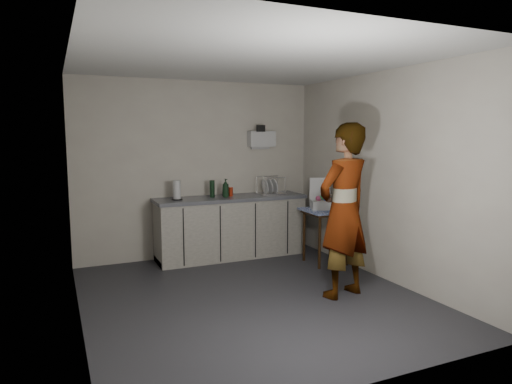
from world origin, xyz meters
name	(u,v)px	position (x,y,z in m)	size (l,w,h in m)	color
ground	(252,297)	(0.00, 0.00, 0.00)	(4.00, 4.00, 0.00)	#2A292F
wall_back	(198,170)	(0.00, 1.99, 1.30)	(3.60, 0.02, 2.60)	beige
wall_right	(383,176)	(1.79, 0.00, 1.30)	(0.02, 4.00, 2.60)	beige
wall_left	(76,191)	(-1.79, 0.00, 1.30)	(0.02, 4.00, 2.60)	beige
ceiling	(252,60)	(0.00, 0.00, 2.60)	(3.60, 4.00, 0.01)	white
kitchen_counter	(231,229)	(0.40, 1.70, 0.43)	(2.24, 0.62, 0.91)	black
wall_shelf	(261,139)	(1.00, 1.92, 1.75)	(0.42, 0.18, 0.37)	silver
side_table	(326,216)	(1.50, 0.84, 0.67)	(0.62, 0.62, 0.77)	#371F0C
standing_man	(344,211)	(0.96, -0.36, 0.97)	(0.71, 0.47, 1.95)	#B2A593
soap_bottle	(226,188)	(0.31, 1.67, 1.04)	(0.10, 0.10, 0.27)	black
soda_can	(231,192)	(0.42, 1.74, 0.98)	(0.07, 0.07, 0.13)	#B62B12
dark_bottle	(212,189)	(0.12, 1.73, 1.04)	(0.07, 0.07, 0.25)	black
paper_towel	(177,191)	(-0.41, 1.69, 1.04)	(0.15, 0.15, 0.27)	black
dish_rack	(270,190)	(1.04, 1.68, 0.97)	(0.39, 0.30, 0.28)	silver
bakery_box	(321,202)	(1.48, 0.93, 0.87)	(0.40, 0.41, 0.43)	silver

